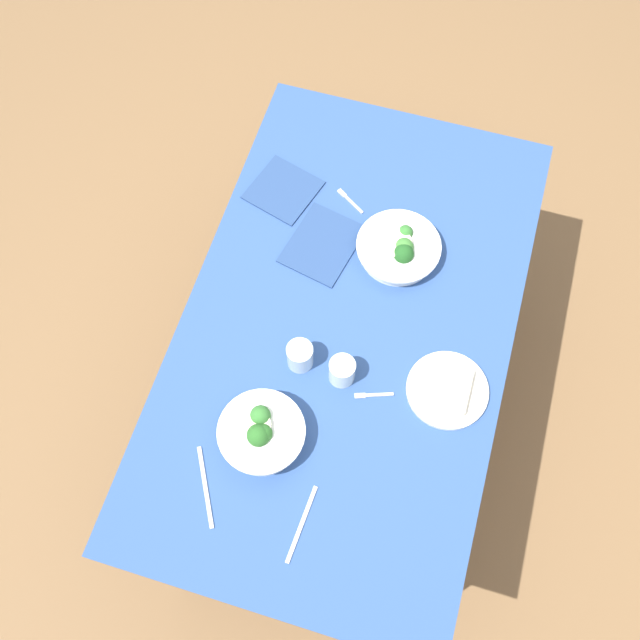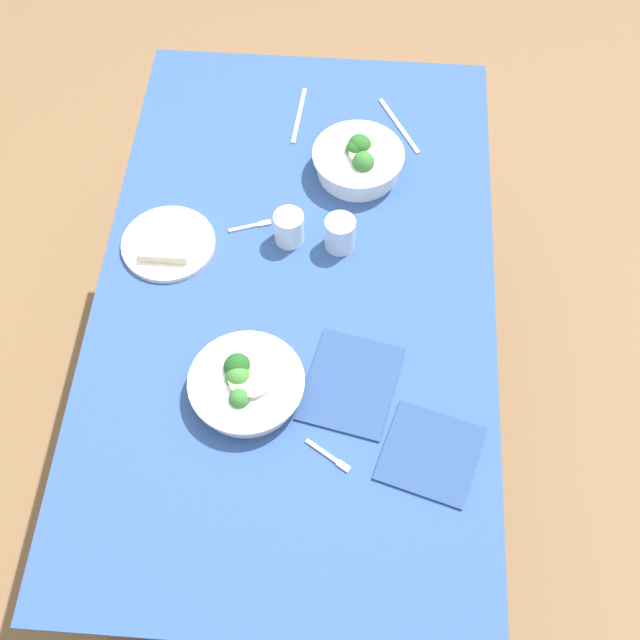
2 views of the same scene
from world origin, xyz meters
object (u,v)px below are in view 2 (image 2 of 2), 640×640
(fork_by_far_bowl, at_px, (330,457))
(water_glass_center, at_px, (340,233))
(fork_by_near_bowl, at_px, (252,226))
(napkin_folded_lower, at_px, (351,383))
(broccoli_bowl_far, at_px, (246,384))
(table_knife_right, at_px, (299,115))
(napkin_folded_upper, at_px, (430,453))
(bread_side_plate, at_px, (168,242))
(water_glass_side, at_px, (289,228))
(broccoli_bowl_near, at_px, (358,160))
(table_knife_left, at_px, (399,126))

(fork_by_far_bowl, bearing_deg, water_glass_center, 124.36)
(fork_by_near_bowl, relative_size, napkin_folded_lower, 0.44)
(broccoli_bowl_far, bearing_deg, table_knife_right, -2.95)
(napkin_folded_upper, bearing_deg, bread_side_plate, 51.64)
(water_glass_center, bearing_deg, napkin_folded_upper, -157.50)
(fork_by_near_bowl, bearing_deg, fork_by_far_bowl, -88.43)
(water_glass_center, relative_size, fork_by_near_bowl, 0.83)
(water_glass_center, relative_size, napkin_folded_lower, 0.37)
(napkin_folded_upper, bearing_deg, broccoli_bowl_far, 73.33)
(water_glass_side, distance_m, fork_by_far_bowl, 0.54)
(broccoli_bowl_far, xyz_separation_m, fork_by_near_bowl, (0.42, 0.04, -0.03))
(napkin_folded_lower, bearing_deg, water_glass_side, 23.58)
(table_knife_right, bearing_deg, fork_by_far_bowl, -167.32)
(bread_side_plate, height_order, napkin_folded_lower, bread_side_plate)
(broccoli_bowl_far, height_order, water_glass_side, broccoli_bowl_far)
(broccoli_bowl_near, height_order, water_glass_center, broccoli_bowl_near)
(broccoli_bowl_far, relative_size, water_glass_side, 2.96)
(napkin_folded_upper, height_order, napkin_folded_lower, same)
(bread_side_plate, distance_m, fork_by_far_bowl, 0.62)
(bread_side_plate, relative_size, table_knife_right, 1.11)
(water_glass_side, height_order, fork_by_near_bowl, water_glass_side)
(broccoli_bowl_near, bearing_deg, fork_by_far_bowl, 178.68)
(broccoli_bowl_near, distance_m, bread_side_plate, 0.48)
(fork_by_near_bowl, height_order, napkin_folded_lower, napkin_folded_lower)
(table_knife_right, xyz_separation_m, napkin_folded_upper, (-0.88, -0.33, 0.00))
(broccoli_bowl_near, xyz_separation_m, napkin_folded_lower, (-0.57, -0.01, -0.04))
(fork_by_far_bowl, bearing_deg, fork_by_near_bowl, 144.19)
(water_glass_side, height_order, table_knife_right, water_glass_side)
(broccoli_bowl_near, distance_m, fork_by_near_bowl, 0.30)
(broccoli_bowl_far, relative_size, table_knife_left, 1.16)
(broccoli_bowl_near, bearing_deg, napkin_folded_lower, -178.54)
(table_knife_left, bearing_deg, napkin_folded_lower, -35.43)
(broccoli_bowl_far, relative_size, fork_by_far_bowl, 2.51)
(bread_side_plate, xyz_separation_m, napkin_folded_upper, (-0.46, -0.58, -0.01))
(napkin_folded_lower, bearing_deg, table_knife_right, 12.76)
(water_glass_center, relative_size, water_glass_side, 1.02)
(bread_side_plate, bearing_deg, water_glass_side, -81.83)
(broccoli_bowl_far, bearing_deg, water_glass_center, -23.29)
(table_knife_right, bearing_deg, broccoli_bowl_near, -134.15)
(bread_side_plate, distance_m, napkin_folded_lower, 0.53)
(fork_by_far_bowl, distance_m, napkin_folded_lower, 0.16)
(broccoli_bowl_far, distance_m, napkin_folded_lower, 0.21)
(water_glass_side, bearing_deg, table_knife_left, -32.86)
(broccoli_bowl_far, relative_size, bread_side_plate, 1.11)
(bread_side_plate, relative_size, water_glass_center, 2.60)
(fork_by_near_bowl, distance_m, napkin_folded_lower, 0.46)
(broccoli_bowl_far, xyz_separation_m, water_glass_center, (0.38, -0.16, 0.01))
(napkin_folded_upper, bearing_deg, broccoli_bowl_near, 13.80)
(broccoli_bowl_near, relative_size, napkin_folded_lower, 0.98)
(table_knife_right, height_order, napkin_folded_upper, napkin_folded_upper)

